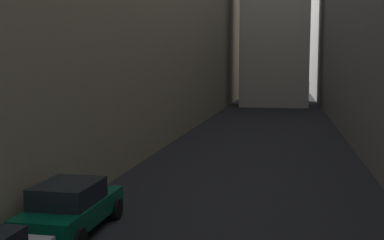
{
  "coord_description": "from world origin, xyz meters",
  "views": [
    {
      "loc": [
        1.74,
        10.19,
        4.83
      ],
      "look_at": [
        0.0,
        19.14,
        3.84
      ],
      "focal_mm": 46.61,
      "sensor_mm": 36.0,
      "label": 1
    }
  ],
  "objects": [
    {
      "name": "ground_plane",
      "position": [
        0.0,
        48.0,
        0.0
      ],
      "size": [
        264.0,
        264.0,
        0.0
      ],
      "primitive_type": "plane",
      "color": "black"
    },
    {
      "name": "building_block_left",
      "position": [
        -10.83,
        50.0,
        9.87
      ],
      "size": [
        10.65,
        108.0,
        19.74
      ],
      "primitive_type": "cube",
      "color": "gray",
      "rests_on": "ground"
    },
    {
      "name": "parked_car_left_far",
      "position": [
        -4.4,
        23.31,
        0.78
      ],
      "size": [
        1.94,
        4.23,
        1.52
      ],
      "rotation": [
        0.0,
        0.0,
        1.57
      ],
      "color": "#05472D",
      "rests_on": "ground"
    }
  ]
}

